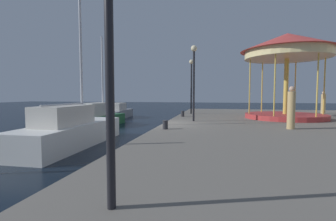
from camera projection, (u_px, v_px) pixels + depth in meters
The scene contains 12 objects.
ground_plane at pixel (163, 138), 13.18m from camera, with size 120.00×120.00×0.00m, color black.
quay_dock at pixel (320, 135), 11.66m from camera, with size 15.47×27.83×0.80m, color slate.
sailboat_green at pixel (96, 117), 17.97m from camera, with size 2.69×5.74×6.79m.
motorboat_grey at pixel (118, 112), 24.29m from camera, with size 1.95×5.25×1.52m.
sailboat_white at pixel (71, 131), 10.99m from camera, with size 2.02×6.57×7.30m.
carousel at pixel (287, 55), 15.52m from camera, with size 5.80×5.80×5.49m.
lamp_post_mid_promenade at pixel (194, 70), 14.00m from camera, with size 0.36×0.36×4.40m.
lamp_post_far_end at pixel (191, 77), 19.58m from camera, with size 0.36×0.36×4.39m.
bollard_south at pixel (183, 114), 17.14m from camera, with size 0.24×0.24×0.40m, color #2D2D33.
bollard_north at pixel (165, 125), 10.91m from camera, with size 0.24×0.24×0.40m, color #2D2D33.
person_near_carousel at pixel (291, 109), 10.90m from camera, with size 0.34×0.34×1.94m.
person_mid_promenade at pixel (323, 103), 19.91m from camera, with size 0.34×0.34×1.84m.
Camera 1 is at (2.78, -12.76, 2.36)m, focal length 25.82 mm.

